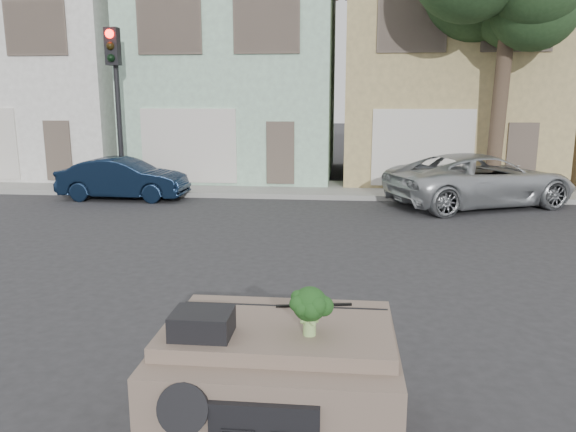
% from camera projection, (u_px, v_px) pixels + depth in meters
% --- Properties ---
extents(ground_plane, '(120.00, 120.00, 0.00)m').
position_uv_depth(ground_plane, '(304.00, 313.00, 7.96)').
color(ground_plane, '#303033').
rests_on(ground_plane, ground).
extents(sidewalk, '(40.00, 3.00, 0.15)m').
position_uv_depth(sidewalk, '(328.00, 190.00, 18.17)').
color(sidewalk, gray).
rests_on(sidewalk, ground).
extents(townhouse_white, '(7.20, 8.20, 7.55)m').
position_uv_depth(townhouse_white, '(57.00, 78.00, 22.38)').
color(townhouse_white, silver).
rests_on(townhouse_white, ground).
extents(townhouse_mint, '(7.20, 8.20, 7.55)m').
position_uv_depth(townhouse_mint, '(242.00, 77.00, 21.64)').
color(townhouse_mint, '#A3CEB2').
rests_on(townhouse_mint, ground).
extents(townhouse_tan, '(7.20, 8.20, 7.55)m').
position_uv_depth(townhouse_tan, '(440.00, 76.00, 20.90)').
color(townhouse_tan, tan).
rests_on(townhouse_tan, ground).
extents(navy_sedan, '(3.78, 1.37, 1.24)m').
position_uv_depth(navy_sedan, '(125.00, 199.00, 16.89)').
color(navy_sedan, black).
rests_on(navy_sedan, ground).
extents(silver_pickup, '(5.84, 4.36, 1.47)m').
position_uv_depth(silver_pickup, '(479.00, 206.00, 15.83)').
color(silver_pickup, '#B0B4B8').
rests_on(silver_pickup, ground).
extents(traffic_signal, '(0.40, 0.40, 5.10)m').
position_uv_depth(traffic_signal, '(117.00, 112.00, 17.32)').
color(traffic_signal, black).
rests_on(traffic_signal, ground).
extents(tree_near, '(4.40, 4.00, 8.50)m').
position_uv_depth(tree_near, '(503.00, 53.00, 16.12)').
color(tree_near, '#233E1F').
rests_on(tree_near, ground).
extents(car_dashboard, '(2.00, 1.80, 1.12)m').
position_uv_depth(car_dashboard, '(279.00, 381.00, 4.93)').
color(car_dashboard, '#756254').
rests_on(car_dashboard, ground).
extents(instrument_hump, '(0.48, 0.38, 0.20)m').
position_uv_depth(instrument_hump, '(202.00, 324.00, 4.51)').
color(instrument_hump, black).
rests_on(instrument_hump, car_dashboard).
extents(wiper_arm, '(0.69, 0.15, 0.02)m').
position_uv_depth(wiper_arm, '(314.00, 305.00, 5.15)').
color(wiper_arm, black).
rests_on(wiper_arm, car_dashboard).
extents(broccoli, '(0.44, 0.44, 0.41)m').
position_uv_depth(broccoli, '(310.00, 311.00, 4.49)').
color(broccoli, '#173A14').
rests_on(broccoli, car_dashboard).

